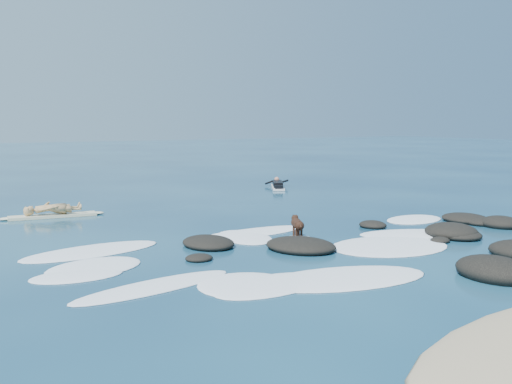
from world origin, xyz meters
TOP-DOWN VIEW (x-y plane):
  - ground at (0.00, 0.00)m, footprint 160.00×160.00m
  - reef_rocks at (2.50, -1.63)m, footprint 10.77×7.30m
  - breaking_foam at (-1.48, -0.55)m, footprint 13.37×7.19m
  - standing_surfer_rig at (-5.39, 7.69)m, footprint 3.37×0.84m
  - paddling_surfer_rig at (5.57, 11.06)m, footprint 1.78×2.50m
  - dog at (-0.36, 0.56)m, footprint 0.53×1.00m

SIDE VIEW (x-z plane):
  - ground at x=0.00m, z-range 0.00..0.00m
  - breaking_foam at x=-1.48m, z-range -0.05..0.07m
  - reef_rocks at x=2.50m, z-range -0.18..0.40m
  - paddling_surfer_rig at x=5.57m, z-range -0.07..0.39m
  - dog at x=-0.36m, z-range 0.11..0.78m
  - standing_surfer_rig at x=-5.39m, z-range -0.20..1.71m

